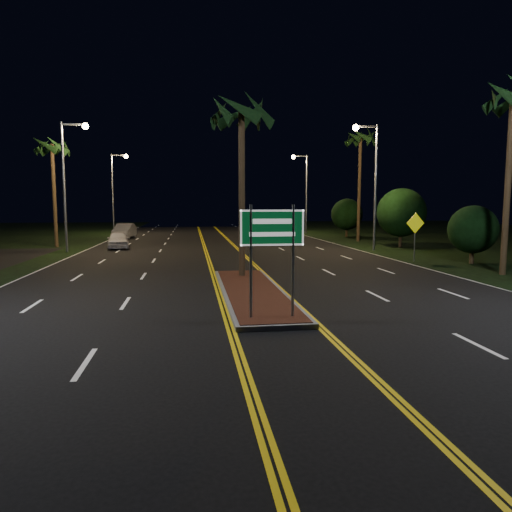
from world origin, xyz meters
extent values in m
plane|color=black|center=(0.00, 0.00, 0.00)|extent=(120.00, 120.00, 0.00)
cube|color=gray|center=(0.00, 7.00, 0.07)|extent=(2.25, 10.25, 0.15)
cube|color=#592819|center=(0.00, 7.00, 0.16)|extent=(2.00, 10.00, 0.02)
cylinder|color=gray|center=(-0.60, 2.80, 1.75)|extent=(0.08, 0.08, 3.20)
cylinder|color=gray|center=(0.60, 2.80, 1.75)|extent=(0.08, 0.08, 3.20)
cube|color=#07471E|center=(0.00, 2.80, 2.70)|extent=(1.80, 0.04, 1.00)
cube|color=white|center=(0.00, 2.77, 2.70)|extent=(1.80, 0.01, 1.00)
cylinder|color=gray|center=(-11.00, 24.00, 4.50)|extent=(0.18, 0.18, 9.00)
cube|color=gray|center=(-10.20, 24.00, 8.85)|extent=(1.60, 0.12, 0.12)
sphere|color=#FFC672|center=(-9.40, 24.00, 8.75)|extent=(0.44, 0.44, 0.44)
cylinder|color=gray|center=(-11.00, 44.00, 4.50)|extent=(0.18, 0.18, 9.00)
cube|color=gray|center=(-10.20, 44.00, 8.85)|extent=(1.60, 0.12, 0.12)
sphere|color=#FFC672|center=(-9.40, 44.00, 8.75)|extent=(0.44, 0.44, 0.44)
cylinder|color=gray|center=(11.00, 22.00, 4.50)|extent=(0.18, 0.18, 9.00)
cube|color=gray|center=(10.20, 22.00, 8.85)|extent=(1.60, 0.12, 0.12)
sphere|color=#FFC672|center=(9.40, 22.00, 8.75)|extent=(0.44, 0.44, 0.44)
cylinder|color=gray|center=(11.00, 42.00, 4.50)|extent=(0.18, 0.18, 9.00)
cube|color=gray|center=(10.20, 42.00, 8.85)|extent=(1.60, 0.12, 0.12)
sphere|color=#FFC672|center=(9.40, 42.00, 8.75)|extent=(0.44, 0.44, 0.44)
cylinder|color=#382819|center=(0.00, 10.50, 3.75)|extent=(0.28, 0.28, 7.50)
cylinder|color=#382819|center=(-12.80, 28.00, 4.00)|extent=(0.28, 0.28, 8.00)
cylinder|color=#382819|center=(12.50, 10.00, 4.25)|extent=(0.28, 0.28, 8.50)
cylinder|color=#382819|center=(12.80, 30.00, 4.75)|extent=(0.28, 0.28, 9.50)
cylinder|color=#382819|center=(13.50, 14.00, 0.45)|extent=(0.24, 0.24, 0.90)
sphere|color=black|center=(13.50, 14.00, 1.95)|extent=(2.70, 2.70, 2.70)
cylinder|color=#382819|center=(14.00, 24.00, 0.63)|extent=(0.24, 0.24, 1.26)
sphere|color=black|center=(14.00, 24.00, 2.73)|extent=(3.78, 3.78, 3.78)
cylinder|color=#382819|center=(13.80, 36.00, 0.54)|extent=(0.24, 0.24, 1.08)
sphere|color=black|center=(13.80, 36.00, 2.34)|extent=(3.24, 3.24, 3.24)
imported|color=silver|center=(-7.82, 26.27, 0.77)|extent=(2.62, 4.87, 1.54)
imported|color=#B7B8C1|center=(-8.87, 37.26, 0.85)|extent=(2.62, 5.26, 1.70)
cylinder|color=gray|center=(10.80, 15.50, 1.24)|extent=(0.07, 0.07, 2.49)
cube|color=#D2D30B|center=(10.80, 15.48, 2.26)|extent=(1.19, 0.22, 1.20)
camera|label=1|loc=(-2.23, -9.72, 3.34)|focal=32.00mm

